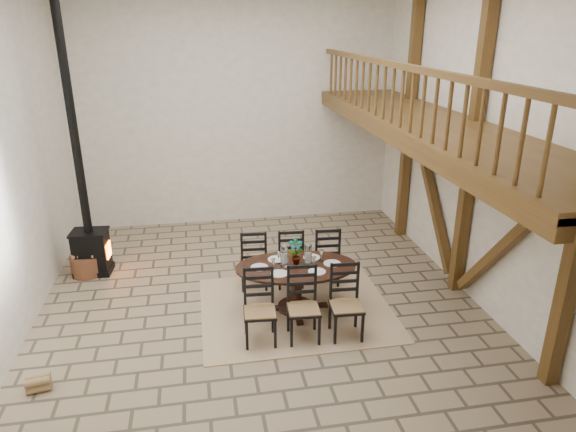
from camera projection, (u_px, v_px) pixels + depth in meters
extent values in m
plane|color=#89785B|center=(261.00, 306.00, 8.33)|extent=(8.00, 8.00, 0.00)
cube|color=white|center=(235.00, 112.00, 11.13)|extent=(7.00, 0.02, 5.00)
cube|color=white|center=(326.00, 287.00, 3.77)|extent=(7.00, 0.02, 5.00)
cube|color=white|center=(480.00, 146.00, 8.03)|extent=(0.02, 8.00, 5.00)
cube|color=brown|center=(473.00, 146.00, 8.01)|extent=(0.18, 0.18, 5.00)
cube|color=brown|center=(409.00, 119.00, 10.31)|extent=(0.18, 0.18, 5.00)
cube|color=brown|center=(508.00, 243.00, 7.25)|extent=(0.14, 2.16, 2.54)
cube|color=brown|center=(431.00, 190.00, 9.55)|extent=(0.14, 2.16, 2.54)
cube|color=brown|center=(475.00, 127.00, 7.91)|extent=(0.20, 7.80, 0.20)
cube|color=brown|center=(434.00, 126.00, 7.78)|extent=(1.60, 7.80, 0.12)
cube|color=brown|center=(390.00, 134.00, 7.69)|extent=(0.18, 7.80, 0.22)
cube|color=brown|center=(395.00, 65.00, 7.34)|extent=(0.09, 7.60, 0.09)
cube|color=brown|center=(393.00, 95.00, 7.49)|extent=(0.06, 7.60, 0.86)
cube|color=tan|center=(296.00, 309.00, 8.24)|extent=(3.00, 2.50, 0.02)
ellipsoid|color=black|center=(296.00, 267.00, 7.97)|extent=(1.96, 1.26, 0.04)
cylinder|color=black|center=(296.00, 289.00, 8.11)|extent=(0.19, 0.19, 0.70)
cylinder|color=black|center=(296.00, 306.00, 8.22)|extent=(0.58, 0.58, 0.06)
cube|color=olive|center=(260.00, 312.00, 7.22)|extent=(0.48, 0.46, 0.04)
cube|color=black|center=(260.00, 328.00, 7.32)|extent=(0.46, 0.46, 0.48)
cube|color=black|center=(259.00, 287.00, 7.30)|extent=(0.40, 0.07, 0.62)
cube|color=olive|center=(304.00, 309.00, 7.29)|extent=(0.48, 0.46, 0.04)
cube|color=black|center=(303.00, 325.00, 7.38)|extent=(0.46, 0.46, 0.48)
cube|color=black|center=(302.00, 284.00, 7.37)|extent=(0.40, 0.07, 0.62)
cube|color=olive|center=(347.00, 306.00, 7.36)|extent=(0.48, 0.46, 0.04)
cube|color=black|center=(346.00, 322.00, 7.45)|extent=(0.46, 0.46, 0.48)
cube|color=black|center=(344.00, 282.00, 7.44)|extent=(0.40, 0.07, 0.62)
cube|color=olive|center=(254.00, 261.00, 8.77)|extent=(0.48, 0.46, 0.04)
cube|color=black|center=(254.00, 274.00, 8.86)|extent=(0.46, 0.46, 0.48)
cube|color=black|center=(254.00, 250.00, 8.48)|extent=(0.40, 0.07, 0.62)
cube|color=olive|center=(290.00, 259.00, 8.84)|extent=(0.48, 0.46, 0.04)
cube|color=black|center=(290.00, 272.00, 8.93)|extent=(0.46, 0.46, 0.48)
cube|color=black|center=(291.00, 248.00, 8.55)|extent=(0.40, 0.07, 0.62)
cube|color=olive|center=(325.00, 257.00, 8.90)|extent=(0.48, 0.46, 0.04)
cube|color=black|center=(325.00, 271.00, 8.99)|extent=(0.46, 0.46, 0.48)
cube|color=black|center=(328.00, 246.00, 8.62)|extent=(0.40, 0.07, 0.62)
cube|color=silver|center=(296.00, 265.00, 7.96)|extent=(1.50, 0.82, 0.01)
cube|color=white|center=(296.00, 260.00, 7.93)|extent=(0.95, 0.37, 0.18)
cylinder|color=white|center=(284.00, 256.00, 7.88)|extent=(0.12, 0.12, 0.34)
cylinder|color=white|center=(308.00, 255.00, 7.92)|extent=(0.12, 0.12, 0.34)
cylinder|color=silver|center=(284.00, 262.00, 7.92)|extent=(0.06, 0.06, 0.16)
cylinder|color=silver|center=(308.00, 260.00, 7.96)|extent=(0.06, 0.06, 0.16)
imported|color=#4C723F|center=(296.00, 251.00, 7.93)|extent=(0.24, 0.17, 0.44)
cube|color=black|center=(94.00, 270.00, 9.44)|extent=(0.68, 0.54, 0.10)
cube|color=black|center=(91.00, 251.00, 9.30)|extent=(0.62, 0.49, 0.69)
cube|color=#FF590C|center=(109.00, 250.00, 9.32)|extent=(0.04, 0.28, 0.27)
cube|color=black|center=(89.00, 232.00, 9.17)|extent=(0.67, 0.53, 0.04)
cylinder|color=black|center=(71.00, 114.00, 8.42)|extent=(0.15, 0.15, 4.18)
cylinder|color=brown|center=(87.00, 265.00, 9.33)|extent=(0.57, 0.57, 0.37)
cube|color=tan|center=(86.00, 253.00, 9.25)|extent=(0.31, 0.31, 0.11)
cube|color=tan|center=(38.00, 383.00, 6.40)|extent=(0.32, 0.25, 0.20)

